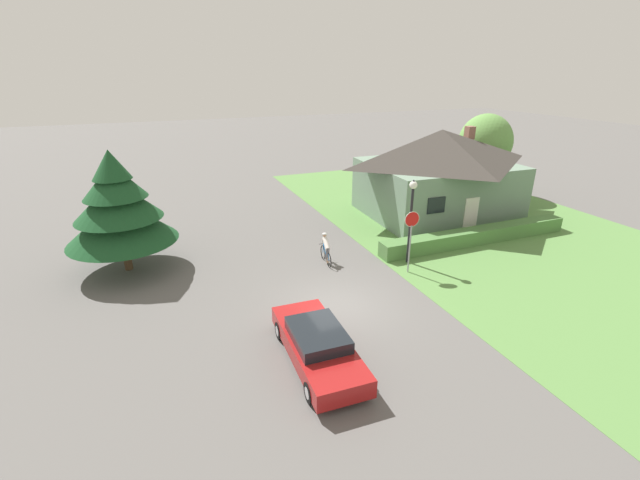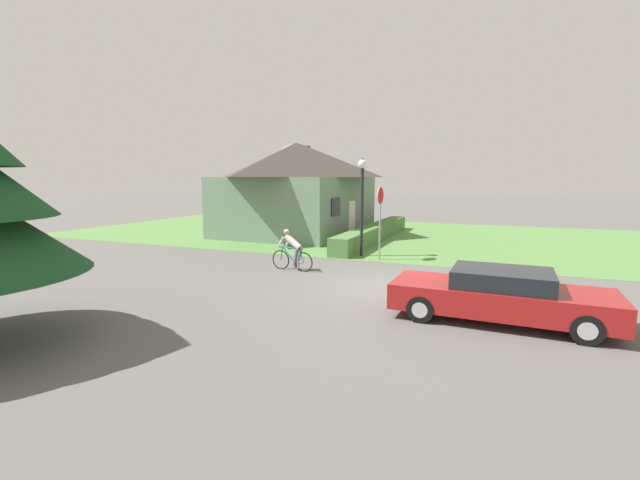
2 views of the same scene
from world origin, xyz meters
TOP-DOWN VIEW (x-y plane):
  - ground_plane at (0.00, 0.00)m, footprint 140.00×140.00m
  - grass_verge_right at (11.73, 4.00)m, footprint 16.00×36.00m
  - cottage_house at (10.55, 8.24)m, footprint 9.49×7.74m
  - hedge_row at (9.59, 3.23)m, footprint 11.47×0.90m
  - sedan_left_lane at (-1.99, -2.86)m, footprint 1.94×4.82m
  - cyclist at (1.15, 3.92)m, footprint 0.44×1.66m
  - stop_sign at (4.25, 1.57)m, footprint 0.70×0.08m
  - street_lamp at (4.81, 2.49)m, footprint 0.36×0.36m
  - deciduous_tree_right at (16.68, 11.16)m, footprint 3.77×3.77m

SIDE VIEW (x-z plane):
  - ground_plane at x=0.00m, z-range 0.00..0.00m
  - grass_verge_right at x=11.73m, z-range 0.00..0.01m
  - hedge_row at x=9.59m, z-range 0.00..0.80m
  - sedan_left_lane at x=-1.99m, z-range 0.00..1.21m
  - cyclist at x=1.15m, z-range -0.03..1.44m
  - stop_sign at x=4.25m, z-range 0.60..3.52m
  - cottage_house at x=10.55m, z-range 0.10..5.41m
  - street_lamp at x=4.81m, z-range 0.75..4.84m
  - deciduous_tree_right at x=16.68m, z-range 0.89..6.66m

